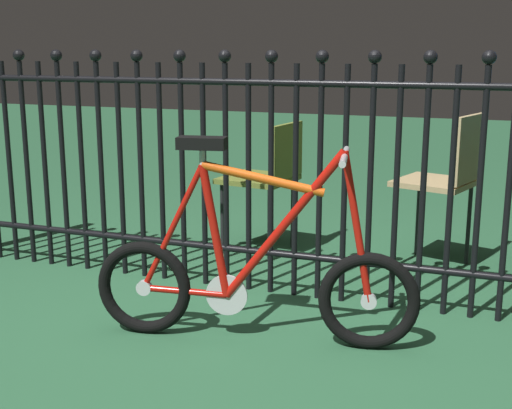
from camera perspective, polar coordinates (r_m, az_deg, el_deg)
ground_plane at (r=3.08m, az=-2.24°, el=-10.58°), size 20.00×20.00×0.00m
iron_fence at (r=3.42m, az=0.11°, el=3.11°), size 4.00×0.07×1.27m
bicycle at (r=2.90m, az=-0.28°, el=-6.00°), size 1.37×0.42×0.87m
chair_olive at (r=4.11m, az=1.08°, el=2.69°), size 0.45×0.45×0.80m
chair_tan at (r=3.94m, az=15.71°, el=2.47°), size 0.49×0.49×0.88m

